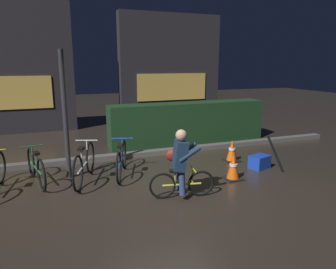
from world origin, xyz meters
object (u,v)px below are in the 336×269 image
at_px(traffic_cone_far, 232,151).
at_px(cyclist, 180,163).
at_px(traffic_cone_near, 233,167).
at_px(closed_umbrella, 275,154).
at_px(street_post, 65,116).
at_px(parked_bike_center_left, 84,164).
at_px(blue_crate, 260,162).
at_px(parked_bike_center_right, 121,160).
at_px(parked_bike_left_mid, 36,167).

xyz_separation_m(traffic_cone_far, cyclist, (-2.02, -1.52, 0.37)).
distance_m(traffic_cone_near, closed_umbrella, 1.19).
distance_m(street_post, parked_bike_center_left, 1.05).
height_order(traffic_cone_far, closed_umbrella, closed_umbrella).
bearing_deg(cyclist, street_post, 147.09).
height_order(street_post, blue_crate, street_post).
relative_size(street_post, cyclist, 2.11).
height_order(traffic_cone_near, traffic_cone_far, traffic_cone_near).
relative_size(traffic_cone_near, cyclist, 0.43).
height_order(street_post, closed_umbrella, street_post).
distance_m(street_post, parked_bike_center_right, 1.46).
xyz_separation_m(blue_crate, closed_umbrella, (0.22, -0.25, 0.24)).
bearing_deg(cyclist, blue_crate, 30.47).
xyz_separation_m(traffic_cone_near, closed_umbrella, (1.17, 0.15, 0.13)).
height_order(parked_bike_left_mid, closed_umbrella, closed_umbrella).
distance_m(blue_crate, closed_umbrella, 0.41).
bearing_deg(street_post, parked_bike_center_left, -48.00).
bearing_deg(parked_bike_center_left, traffic_cone_far, -68.53).
xyz_separation_m(parked_bike_center_left, parked_bike_center_right, (0.78, 0.09, -0.02)).
bearing_deg(parked_bike_center_right, traffic_cone_near, -98.04).
distance_m(parked_bike_left_mid, traffic_cone_near, 3.99).
bearing_deg(closed_umbrella, street_post, 38.20).
distance_m(street_post, blue_crate, 4.39).
bearing_deg(traffic_cone_far, parked_bike_left_mid, 178.59).
height_order(parked_bike_center_left, cyclist, cyclist).
xyz_separation_m(traffic_cone_far, blue_crate, (0.31, -0.69, -0.11)).
bearing_deg(parked_bike_center_right, traffic_cone_far, -70.67).
distance_m(parked_bike_left_mid, cyclist, 2.94).
bearing_deg(blue_crate, parked_bike_center_right, 167.75).
height_order(parked_bike_left_mid, parked_bike_center_left, parked_bike_center_left).
height_order(parked_bike_center_left, parked_bike_center_right, parked_bike_center_left).
bearing_deg(traffic_cone_near, parked_bike_left_mid, 162.48).
xyz_separation_m(parked_bike_center_left, traffic_cone_near, (2.88, -0.98, -0.10)).
xyz_separation_m(parked_bike_center_right, cyclist, (0.73, -1.49, 0.28)).
relative_size(parked_bike_left_mid, parked_bike_center_left, 0.93).
distance_m(street_post, parked_bike_left_mid, 1.17).
bearing_deg(traffic_cone_far, street_post, 176.87).
bearing_deg(traffic_cone_far, closed_umbrella, -60.89).
height_order(parked_bike_center_right, closed_umbrella, closed_umbrella).
bearing_deg(closed_umbrella, parked_bike_center_left, 41.50).
distance_m(parked_bike_center_left, traffic_cone_near, 3.05).
xyz_separation_m(traffic_cone_far, closed_umbrella, (0.52, -0.94, 0.13)).
bearing_deg(parked_bike_center_left, blue_crate, -78.92).
distance_m(parked_bike_left_mid, closed_umbrella, 5.09).
bearing_deg(closed_umbrella, parked_bike_center_right, 37.42).
height_order(parked_bike_left_mid, cyclist, cyclist).
relative_size(parked_bike_left_mid, traffic_cone_near, 2.85).
xyz_separation_m(street_post, blue_crate, (4.13, -0.90, -1.16)).
bearing_deg(street_post, traffic_cone_near, -22.26).
height_order(parked_bike_center_left, closed_umbrella, parked_bike_center_left).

